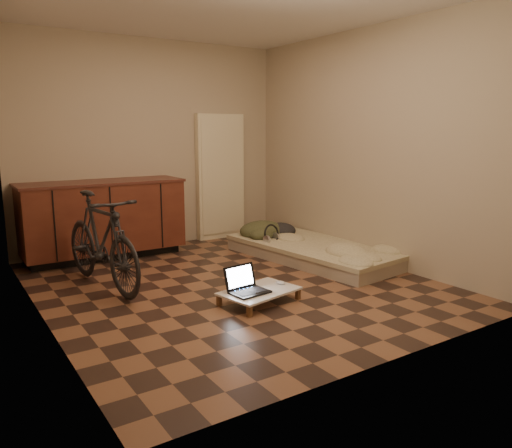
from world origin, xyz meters
TOP-DOWN VIEW (x-y plane):
  - room_shell at (0.00, 0.00)m, footprint 3.50×4.00m
  - cabinets at (-0.75, 1.70)m, footprint 1.84×0.62m
  - appliance_panel at (0.95, 1.94)m, footprint 0.70×0.10m
  - bicycle at (-1.10, 0.59)m, footprint 0.66×1.60m
  - futon at (1.30, 0.32)m, footprint 1.25×2.21m
  - clothing_pile at (1.14, 1.06)m, footprint 0.68×0.59m
  - headphones at (0.97, 0.73)m, footprint 0.31×0.29m
  - lap_desk at (-0.08, -0.59)m, footprint 0.74×0.56m
  - laptop at (-0.20, -0.56)m, footprint 0.35×0.32m
  - mouse at (0.17, -0.55)m, footprint 0.09×0.11m

SIDE VIEW (x-z plane):
  - futon at x=1.30m, z-range 0.00..0.18m
  - lap_desk at x=-0.08m, z-range 0.04..0.15m
  - mouse at x=0.17m, z-range 0.11..0.14m
  - laptop at x=-0.20m, z-range 0.05..0.27m
  - headphones at x=0.97m, z-range 0.18..0.36m
  - clothing_pile at x=1.14m, z-range 0.18..0.43m
  - cabinets at x=-0.75m, z-range 0.01..0.92m
  - bicycle at x=-1.10m, z-range 0.00..1.01m
  - appliance_panel at x=0.95m, z-range 0.00..1.70m
  - room_shell at x=0.00m, z-range 0.00..2.60m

